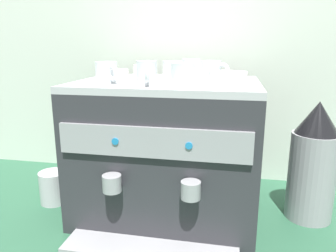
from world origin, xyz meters
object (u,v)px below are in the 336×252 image
Objects in this scene: espresso_machine at (168,149)px; ceramic_cup_3 at (192,70)px; milk_pitcher at (54,187)px; ceramic_cup_5 at (184,74)px; ceramic_cup_0 at (147,73)px; coffee_grinder at (313,163)px; ceramic_cup_2 at (211,69)px; ceramic_bowl_2 at (114,74)px; ceramic_bowl_0 at (145,71)px; ceramic_cup_1 at (173,70)px; ceramic_bowl_1 at (228,77)px; ceramic_cup_4 at (107,72)px.

ceramic_cup_3 is (0.08, -0.01, 0.28)m from espresso_machine.
milk_pitcher is at bearing -176.13° from espresso_machine.
ceramic_cup_0 is at bearing -177.72° from ceramic_cup_5.
coffee_grinder is (0.42, 0.05, -0.31)m from ceramic_cup_3.
ceramic_bowl_2 is (-0.34, -0.10, -0.02)m from ceramic_cup_2.
milk_pitcher is at bearing -151.41° from ceramic_bowl_0.
ceramic_cup_1 is at bearing -149.04° from ceramic_cup_2.
espresso_machine is at bearing 73.70° from ceramic_cup_0.
ceramic_cup_1 is at bearing 178.92° from coffee_grinder.
ceramic_bowl_1 is at bearing -57.18° from ceramic_cup_2.
ceramic_bowl_2 is at bearing 135.65° from ceramic_cup_0.
ceramic_cup_3 is 0.70m from milk_pitcher.
ceramic_cup_3 reaches higher than ceramic_cup_4.
ceramic_cup_1 is 0.86× the size of ceramic_bowl_1.
milk_pitcher is (-0.27, 0.06, -0.45)m from ceramic_cup_4.
ceramic_cup_3 is 0.53m from coffee_grinder.
ceramic_cup_5 is 0.32m from ceramic_bowl_2.
ceramic_cup_4 is (-0.26, -0.08, -0.00)m from ceramic_cup_3.
ceramic_cup_0 is 0.15m from ceramic_cup_4.
ceramic_cup_5 is 1.14× the size of ceramic_bowl_0.
ceramic_cup_2 is at bearing -3.90° from ceramic_bowl_0.
ceramic_cup_5 is (0.25, -0.03, 0.00)m from ceramic_cup_4.
ceramic_cup_3 is 0.29m from ceramic_bowl_2.
coffee_grinder is 0.96m from milk_pitcher.
ceramic_cup_0 reaches higher than ceramic_bowl_0.
ceramic_bowl_1 reaches higher than milk_pitcher.
ceramic_cup_0 is 0.92× the size of ceramic_bowl_2.
ceramic_cup_3 is 0.91× the size of ceramic_cup_5.
ceramic_bowl_2 is at bearing 101.11° from ceramic_cup_4.
ceramic_bowl_2 is at bearing 179.77° from ceramic_bowl_1.
ceramic_cup_0 is 0.29m from ceramic_bowl_1.
ceramic_cup_4 is at bearing -13.15° from milk_pitcher.
ceramic_cup_1 is (0.01, 0.05, 0.27)m from espresso_machine.
ceramic_cup_3 is 0.12m from ceramic_cup_5.
ceramic_cup_0 is 0.29m from ceramic_bowl_0.
ceramic_cup_3 is at bearing -5.52° from espresso_machine.
ceramic_cup_0 reaches higher than coffee_grinder.
ceramic_cup_2 is 0.26m from ceramic_cup_5.
ceramic_cup_1 reaches higher than ceramic_cup_2.
milk_pitcher is at bearing -177.58° from ceramic_cup_3.
ceramic_cup_0 is at bearing -106.30° from espresso_machine.
espresso_machine is at bearing -174.95° from coffee_grinder.
ceramic_cup_4 is at bearing 172.31° from ceramic_cup_5.
ceramic_bowl_1 is 0.30× the size of coffee_grinder.
espresso_machine is 5.67× the size of ceramic_bowl_2.
ceramic_cup_3 is at bearing 17.84° from ceramic_cup_4.
ceramic_bowl_1 is (0.38, 0.12, -0.02)m from ceramic_cup_4.
ceramic_bowl_1 is at bearing 8.57° from espresso_machine.
ceramic_cup_4 is at bearing -104.05° from ceramic_bowl_0.
ceramic_cup_3 is 0.76× the size of milk_pitcher.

